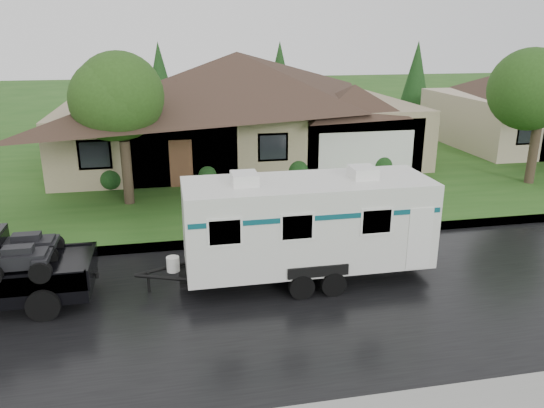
{
  "coord_description": "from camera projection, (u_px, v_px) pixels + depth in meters",
  "views": [
    {
      "loc": [
        -1.79,
        -14.09,
        6.73
      ],
      "look_at": [
        1.45,
        2.0,
        1.38
      ],
      "focal_mm": 35.0,
      "sensor_mm": 36.0,
      "label": 1
    }
  ],
  "objects": [
    {
      "name": "road",
      "position": [
        248.0,
        305.0,
        13.69
      ],
      "size": [
        140.0,
        8.0,
        0.01
      ],
      "primitive_type": "cube",
      "color": "black",
      "rests_on": "ground"
    },
    {
      "name": "house_main",
      "position": [
        243.0,
        94.0,
        27.77
      ],
      "size": [
        19.44,
        10.8,
        6.9
      ],
      "color": "gray",
      "rests_on": "lawn"
    },
    {
      "name": "curb",
      "position": [
        228.0,
        242.0,
        17.63
      ],
      "size": [
        140.0,
        0.5,
        0.15
      ],
      "primitive_type": "cube",
      "color": "gray",
      "rests_on": "ground"
    },
    {
      "name": "tree_right_green",
      "position": [
        543.0,
        89.0,
        22.95
      ],
      "size": [
        3.66,
        3.66,
        6.06
      ],
      "color": "#382B1E",
      "rests_on": "lawn"
    },
    {
      "name": "shrub_row",
      "position": [
        253.0,
        170.0,
        24.39
      ],
      "size": [
        13.6,
        1.0,
        1.0
      ],
      "color": "#143814",
      "rests_on": "lawn"
    },
    {
      "name": "lawn",
      "position": [
        201.0,
        157.0,
        29.51
      ],
      "size": [
        140.0,
        26.0,
        0.15
      ],
      "primitive_type": "cube",
      "color": "#255119",
      "rests_on": "ground"
    },
    {
      "name": "travel_trailer",
      "position": [
        307.0,
        222.0,
        14.66
      ],
      "size": [
        7.15,
        2.51,
        3.21
      ],
      "color": "silver",
      "rests_on": "ground"
    },
    {
      "name": "tree_left_green",
      "position": [
        121.0,
        103.0,
        20.11
      ],
      "size": [
        3.49,
        3.49,
        5.77
      ],
      "color": "#382B1E",
      "rests_on": "lawn"
    },
    {
      "name": "ground",
      "position": [
        237.0,
        272.0,
        15.55
      ],
      "size": [
        140.0,
        140.0,
        0.0
      ],
      "primitive_type": "plane",
      "color": "#255119",
      "rests_on": "ground"
    }
  ]
}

